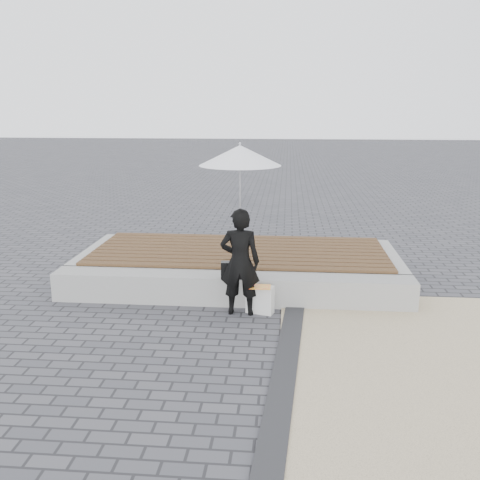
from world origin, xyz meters
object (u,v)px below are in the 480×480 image
object	(u,v)px
woman	(240,262)
canvas_tote	(260,299)
parasol	(240,155)
seating_ledge	(231,288)
handbag	(233,270)

from	to	relation	value
woman	canvas_tote	xyz separation A→B (m)	(0.26, 0.05, -0.52)
parasol	seating_ledge	bearing A→B (deg)	110.39
parasol	woman	bearing A→B (deg)	-90.00
parasol	handbag	bearing A→B (deg)	114.09
seating_ledge	handbag	size ratio (longest dim) A/B	15.21
woman	handbag	distance (m)	0.34
canvas_tote	seating_ledge	bearing A→B (deg)	154.14
woman	handbag	world-z (taller)	woman
parasol	canvas_tote	bearing A→B (deg)	10.86
parasol	handbag	xyz separation A→B (m)	(-0.11, 0.26, -1.56)
handbag	canvas_tote	xyz separation A→B (m)	(0.37, -0.21, -0.33)
parasol	canvas_tote	world-z (taller)	parasol
seating_ledge	parasol	world-z (taller)	parasol
handbag	seating_ledge	bearing A→B (deg)	100.34
seating_ledge	canvas_tote	bearing A→B (deg)	-41.59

